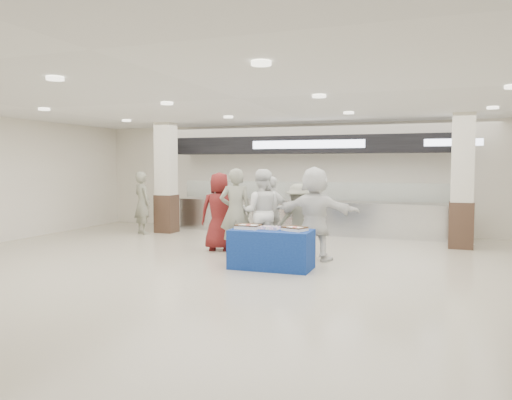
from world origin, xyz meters
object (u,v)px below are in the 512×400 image
at_px(civilian_white, 315,214).
at_px(soldier_bg, 142,203).
at_px(soldier_b, 299,219).
at_px(cupcake_tray, 271,228).
at_px(soldier_a, 236,212).
at_px(civilian_maroon, 220,211).
at_px(sheet_cake_left, 248,226).
at_px(display_table, 271,249).
at_px(chef_short, 272,214).
at_px(chef_tall, 261,212).
at_px(sheet_cake_right, 295,228).

distance_m(civilian_white, soldier_bg, 5.96).
relative_size(soldier_b, soldier_bg, 0.88).
xyz_separation_m(cupcake_tray, soldier_a, (-1.16, 1.05, 0.17)).
distance_m(civilian_maroon, soldier_b, 1.88).
distance_m(cupcake_tray, soldier_bg, 5.90).
distance_m(sheet_cake_left, cupcake_tray, 0.44).
bearing_deg(display_table, cupcake_tray, 131.23).
distance_m(sheet_cake_left, chef_short, 1.73).
xyz_separation_m(sheet_cake_left, cupcake_tray, (0.44, 0.04, -0.02)).
bearing_deg(soldier_bg, chef_tall, -175.29).
relative_size(chef_tall, soldier_bg, 1.06).
height_order(sheet_cake_left, civilian_maroon, civilian_maroon).
distance_m(soldier_a, civilian_white, 1.77).
bearing_deg(soldier_b, soldier_a, -1.96).
xyz_separation_m(sheet_cake_right, soldier_b, (-0.36, 1.58, -0.01)).
xyz_separation_m(display_table, chef_tall, (-0.68, 1.35, 0.57)).
xyz_separation_m(display_table, civilian_white, (0.58, 1.11, 0.60)).
bearing_deg(chef_short, sheet_cake_left, 104.05).
bearing_deg(civilian_maroon, civilian_white, 153.55).
height_order(soldier_a, soldier_bg, soldier_a).
height_order(civilian_maroon, soldier_a, soldier_a).
bearing_deg(chef_short, civilian_white, 163.02).
xyz_separation_m(display_table, sheet_cake_left, (-0.47, -0.01, 0.42)).
bearing_deg(civilian_maroon, soldier_a, 126.41).
relative_size(sheet_cake_right, civilian_maroon, 0.27).
xyz_separation_m(sheet_cake_right, chef_tall, (-1.14, 1.33, 0.15)).
bearing_deg(soldier_a, soldier_b, -179.45).
xyz_separation_m(sheet_cake_right, soldier_a, (-1.64, 1.06, 0.16)).
distance_m(sheet_cake_right, soldier_bg, 6.32).
bearing_deg(soldier_a, civilian_white, 159.67).
relative_size(chef_short, soldier_bg, 0.97).
distance_m(sheet_cake_left, civilian_maroon, 2.01).
distance_m(sheet_cake_left, soldier_a, 1.31).
bearing_deg(civilian_maroon, chef_short, 172.81).
distance_m(soldier_a, soldier_bg, 4.37).
xyz_separation_m(sheet_cake_left, soldier_b, (0.57, 1.61, -0.01)).
xyz_separation_m(chef_tall, chef_short, (0.12, 0.37, -0.08)).
distance_m(display_table, soldier_bg, 5.96).
xyz_separation_m(civilian_white, soldier_bg, (-5.56, 2.14, -0.08)).
distance_m(display_table, soldier_b, 1.65).
height_order(sheet_cake_right, soldier_b, soldier_b).
relative_size(civilian_maroon, soldier_bg, 1.02).
relative_size(soldier_a, soldier_b, 1.22).
relative_size(civilian_maroon, soldier_b, 1.15).
bearing_deg(soldier_a, display_table, 116.43).
relative_size(sheet_cake_left, soldier_b, 0.29).
bearing_deg(display_table, chef_tall, 116.14).
bearing_deg(cupcake_tray, soldier_b, 85.23).
xyz_separation_m(soldier_a, soldier_bg, (-3.79, 2.17, -0.06)).
distance_m(display_table, civilian_white, 1.39).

